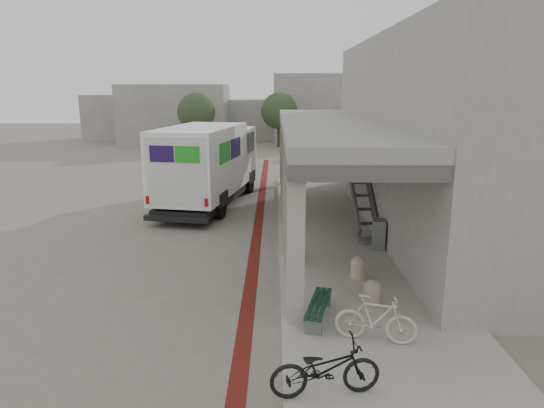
{
  "coord_description": "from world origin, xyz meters",
  "views": [
    {
      "loc": [
        1.66,
        -13.43,
        5.15
      ],
      "look_at": [
        1.56,
        1.4,
        1.6
      ],
      "focal_mm": 32.0,
      "sensor_mm": 36.0,
      "label": 1
    }
  ],
  "objects_px": {
    "fedex_truck": "(209,163)",
    "bench": "(319,307)",
    "bicycle_cream": "(376,319)",
    "utility_cabinet": "(379,234)",
    "bicycle_black": "(325,368)"
  },
  "relations": [
    {
      "from": "bicycle_cream",
      "to": "utility_cabinet",
      "type": "bearing_deg",
      "value": 2.61
    },
    {
      "from": "fedex_truck",
      "to": "utility_cabinet",
      "type": "distance_m",
      "value": 9.16
    },
    {
      "from": "fedex_truck",
      "to": "bicycle_cream",
      "type": "xyz_separation_m",
      "value": [
        5.01,
        -12.44,
        -1.29
      ]
    },
    {
      "from": "utility_cabinet",
      "to": "bicycle_black",
      "type": "xyz_separation_m",
      "value": [
        -2.5,
        -7.71,
        0.02
      ]
    },
    {
      "from": "bench",
      "to": "bicycle_black",
      "type": "distance_m",
      "value": 2.76
    },
    {
      "from": "fedex_truck",
      "to": "bench",
      "type": "xyz_separation_m",
      "value": [
        3.95,
        -11.46,
        -1.5
      ]
    },
    {
      "from": "bench",
      "to": "bicycle_cream",
      "type": "distance_m",
      "value": 1.46
    },
    {
      "from": "fedex_truck",
      "to": "utility_cabinet",
      "type": "xyz_separation_m",
      "value": [
        6.32,
        -6.5,
        -1.32
      ]
    },
    {
      "from": "bench",
      "to": "bicycle_black",
      "type": "height_order",
      "value": "bicycle_black"
    },
    {
      "from": "fedex_truck",
      "to": "utility_cabinet",
      "type": "height_order",
      "value": "fedex_truck"
    },
    {
      "from": "bench",
      "to": "utility_cabinet",
      "type": "height_order",
      "value": "utility_cabinet"
    },
    {
      "from": "bench",
      "to": "utility_cabinet",
      "type": "bearing_deg",
      "value": 78.3
    },
    {
      "from": "bench",
      "to": "bicycle_cream",
      "type": "xyz_separation_m",
      "value": [
        1.07,
        -0.98,
        0.21
      ]
    },
    {
      "from": "bicycle_black",
      "to": "utility_cabinet",
      "type": "bearing_deg",
      "value": -26.79
    },
    {
      "from": "fedex_truck",
      "to": "bicycle_black",
      "type": "distance_m",
      "value": 14.77
    }
  ]
}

